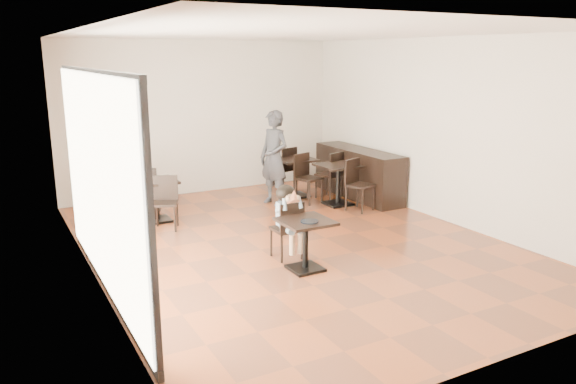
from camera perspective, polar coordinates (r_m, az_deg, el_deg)
floor at (r=8.87m, az=0.62°, el=-5.27°), size 6.00×8.00×0.01m
ceiling at (r=8.39m, az=0.67°, el=15.86°), size 6.00×8.00×0.01m
wall_back at (r=12.11m, az=-8.72°, el=7.48°), size 6.00×0.01×3.20m
wall_front at (r=5.43m, az=21.73°, el=-1.01°), size 6.00×0.01×3.20m
wall_left at (r=7.51m, az=-19.78°, el=3.04°), size 0.01×8.00×3.20m
wall_right at (r=10.28m, az=15.49°, el=6.04°), size 0.01×8.00×3.20m
storefront_window at (r=7.07m, az=-18.75°, el=0.83°), size 0.04×4.50×2.60m
child_table at (r=7.72m, az=1.78°, el=-5.41°), size 0.68×0.68×0.72m
child_chair at (r=8.15m, az=-0.17°, el=-3.82°), size 0.39×0.39×0.86m
child at (r=8.12m, az=-0.17°, el=-3.07°), size 0.39×0.54×1.08m
plate at (r=7.53m, az=2.19°, el=-3.00°), size 0.24×0.24×0.01m
pizza_slice at (r=7.85m, az=0.49°, el=-0.65°), size 0.25×0.19×0.06m
adult_patron at (r=11.02m, az=-1.43°, el=3.49°), size 0.63×0.78×1.86m
cafe_table_mid at (r=11.09m, az=5.10°, el=0.74°), size 0.98×0.98×0.81m
cafe_table_left at (r=10.22m, az=-13.23°, el=-0.87°), size 0.93×0.93×0.75m
cafe_table_back at (r=11.69m, az=0.75°, el=1.47°), size 0.97×0.97×0.81m
chair_mid_a at (r=11.59m, az=4.16°, el=1.74°), size 0.56×0.56×0.97m
chair_mid_b at (r=10.71m, az=7.34°, el=0.66°), size 0.56×0.56×0.97m
chair_left_a at (r=10.72m, az=-14.05°, el=0.18°), size 0.53×0.53×0.90m
chair_left_b at (r=9.69m, az=-12.37°, el=-1.16°), size 0.53×0.53×0.90m
chair_back_a at (r=12.14m, az=-0.52°, el=2.34°), size 0.55×0.55×0.97m
chair_back_b at (r=11.20m, az=2.13°, el=1.36°), size 0.55×0.55×0.97m
service_counter at (r=11.75m, az=7.16°, el=1.91°), size 0.60×2.40×1.00m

